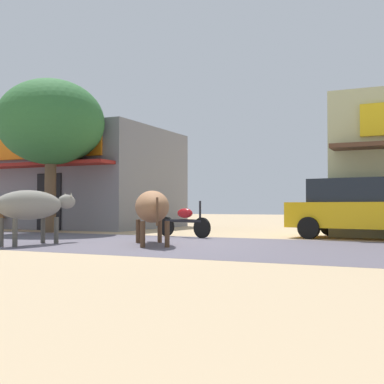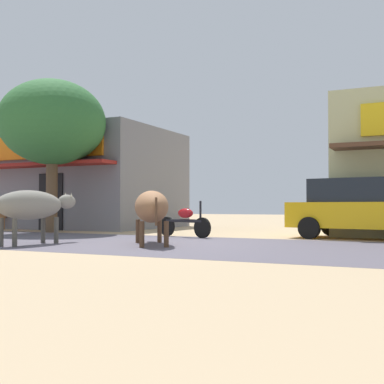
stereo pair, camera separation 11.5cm
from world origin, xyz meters
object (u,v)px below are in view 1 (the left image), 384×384
Objects in this scene: parked_hatchback_car at (364,208)px; roadside_tree at (51,123)px; parked_motorcycle at (184,221)px; cow_far_dark at (152,207)px; cow_near_brown at (33,206)px.

roadside_tree is at bearing -174.31° from parked_hatchback_car.
parked_hatchback_car is 2.28× the size of parked_motorcycle.
cow_far_dark is at bearing -29.56° from roadside_tree.
parked_hatchback_car is 4.99m from parked_motorcycle.
cow_near_brown is at bearing -155.35° from cow_far_dark.
parked_motorcycle is 2.98m from cow_far_dark.
cow_near_brown is at bearing -115.80° from parked_motorcycle.
cow_far_dark is at bearing 24.65° from cow_near_brown.
cow_near_brown is (3.26, -4.42, -2.82)m from roadside_tree.
cow_far_dark is at bearing -134.76° from parked_hatchback_car.
roadside_tree is at bearing 150.44° from cow_far_dark.
parked_hatchback_car is at bearing 5.69° from roadside_tree.
roadside_tree reaches higher than parked_motorcycle.
roadside_tree is at bearing 175.88° from parked_motorcycle.
parked_hatchback_car reaches higher than cow_far_dark.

